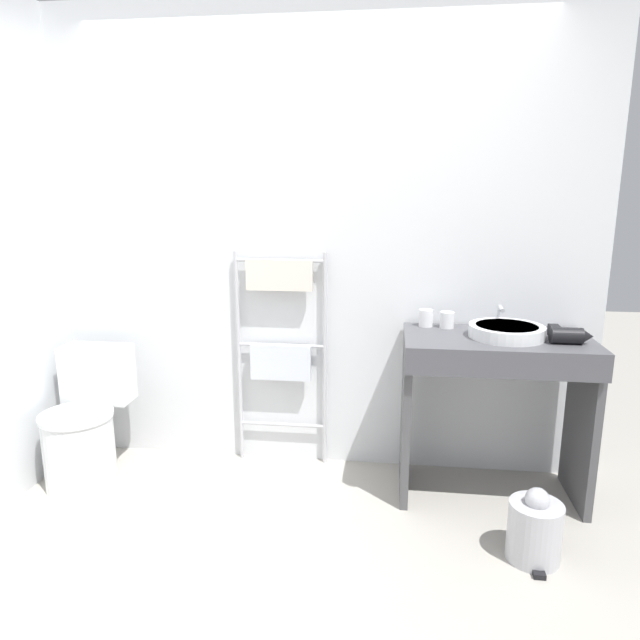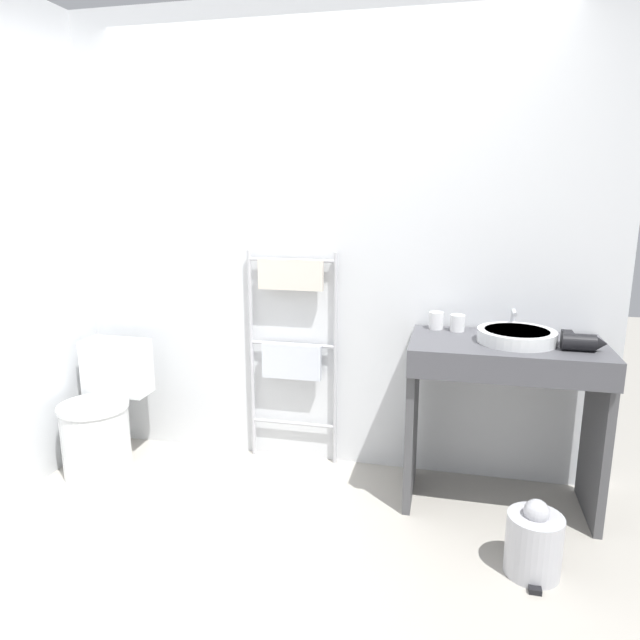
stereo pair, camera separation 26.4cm
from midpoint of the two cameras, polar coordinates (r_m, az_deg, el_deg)
name	(u,v)px [view 2 (the right image)]	position (r m, az deg, el deg)	size (l,w,h in m)	color
ground_plane	(255,594)	(2.58, -3.27, -25.74)	(12.00, 12.00, 0.00)	#A8A399
wall_back	(325,244)	(3.28, 2.81, 7.54)	(3.22, 0.12, 2.60)	silver
wall_side	(6,250)	(3.33, -26.95, 6.24)	(0.12, 1.84, 2.60)	silver
toilet	(102,418)	(3.55, -18.97, -9.25)	(0.39, 0.55, 0.74)	white
towel_radiator	(292,331)	(3.29, -0.58, -1.14)	(0.54, 0.06, 1.27)	silver
vanity_counter	(503,398)	(3.06, 20.27, -7.34)	(0.94, 0.53, 0.88)	#4C4C51
sink_basin	(517,336)	(2.99, 21.49, -1.51)	(0.38, 0.38, 0.06)	white
faucet	(513,318)	(3.17, 21.06, 0.19)	(0.02, 0.10, 0.12)	silver
cup_near_wall	(436,321)	(3.14, 13.92, -0.08)	(0.08, 0.08, 0.09)	white
cup_near_edge	(457,323)	(3.12, 15.96, -0.31)	(0.08, 0.08, 0.09)	white
hair_dryer	(580,342)	(2.97, 26.96, -1.97)	(0.20, 0.17, 0.08)	black
trash_bin	(534,542)	(2.80, 23.33, -19.82)	(0.23, 0.27, 0.34)	#B7B7BC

